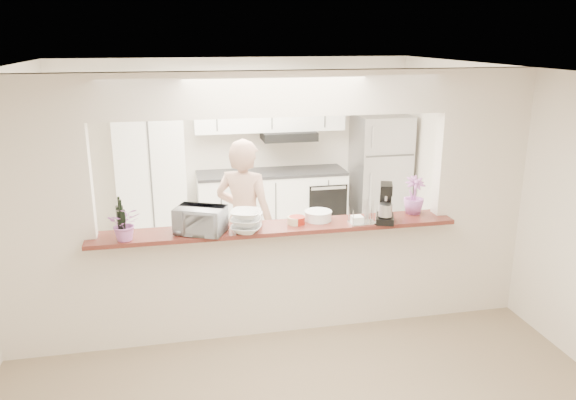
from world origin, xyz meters
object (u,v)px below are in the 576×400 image
object	(u,v)px
refrigerator	(380,173)
toaster_oven	(200,220)
stand_mixer	(386,205)
person	(244,220)

from	to	relation	value
refrigerator	toaster_oven	distance (m)	3.91
toaster_oven	stand_mixer	size ratio (longest dim) A/B	1.14
stand_mixer	person	size ratio (longest dim) A/B	0.21
refrigerator	toaster_oven	xyz separation A→B (m)	(-2.75, -2.75, 0.36)
toaster_oven	person	world-z (taller)	person
refrigerator	person	distance (m)	2.91
toaster_oven	stand_mixer	world-z (taller)	stand_mixer
stand_mixer	person	world-z (taller)	person
stand_mixer	person	bearing A→B (deg)	142.49
toaster_oven	refrigerator	bearing A→B (deg)	69.70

